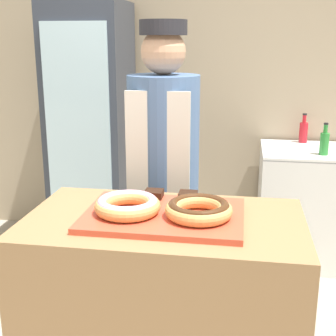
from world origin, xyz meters
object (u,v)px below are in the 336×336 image
beverage_fridge (92,130)px  chest_freezer (317,205)px  serving_tray (164,215)px  donut_light_glaze (127,205)px  brownie_back_right (188,196)px  donut_chocolate_glaze (199,209)px  bottle_green (324,142)px  bottle_red (303,131)px  brownie_back_left (154,194)px  baker_person (163,179)px

beverage_fridge → chest_freezer: (1.75, 0.01, -0.52)m
serving_tray → donut_light_glaze: 0.15m
beverage_fridge → brownie_back_right: bearing=-58.8°
brownie_back_right → donut_chocolate_glaze: bearing=-71.9°
donut_chocolate_glaze → serving_tray: bearing=168.4°
beverage_fridge → bottle_green: bearing=-4.9°
donut_light_glaze → brownie_back_right: 0.30m
serving_tray → beverage_fridge: bearing=116.7°
donut_light_glaze → bottle_red: (0.90, 2.02, -0.06)m
serving_tray → brownie_back_left: size_ratio=8.04×
donut_light_glaze → serving_tray: bearing=11.6°
beverage_fridge → chest_freezer: size_ratio=2.21×
brownie_back_right → beverage_fridge: 1.84m
donut_light_glaze → bottle_red: size_ratio=1.15×
brownie_back_left → baker_person: size_ratio=0.04×
donut_chocolate_glaze → bottle_green: size_ratio=1.16×
donut_light_glaze → chest_freezer: (1.01, 1.78, -0.58)m
brownie_back_left → beverage_fridge: (-0.80, 1.57, -0.03)m
donut_chocolate_glaze → bottle_red: size_ratio=1.15×
baker_person → bottle_red: 1.61m
donut_light_glaze → beverage_fridge: 1.92m
donut_light_glaze → baker_person: baker_person is taller
donut_light_glaze → bottle_red: bearing=66.0°
baker_person → chest_freezer: bearing=48.3°
brownie_back_left → chest_freezer: bearing=59.0°
brownie_back_left → chest_freezer: (0.95, 1.58, -0.56)m
donut_light_glaze → brownie_back_right: donut_light_glaze is taller
chest_freezer → bottle_green: size_ratio=3.85×
beverage_fridge → brownie_back_left: bearing=-63.0°
donut_chocolate_glaze → bottle_red: 2.12m
donut_light_glaze → baker_person: 0.68m
brownie_back_left → beverage_fridge: 1.76m
donut_light_glaze → bottle_red: bottle_red is taller
baker_person → beverage_fridge: 1.34m
donut_chocolate_glaze → brownie_back_right: bearing=108.1°
serving_tray → bottle_red: (0.76, 1.99, -0.01)m
serving_tray → beverage_fridge: (-0.88, 1.74, -0.01)m
serving_tray → baker_person: 0.66m
chest_freezer → beverage_fridge: bearing=-179.8°
chest_freezer → bottle_green: bottle_green is taller
serving_tray → bottle_red: bottle_red is taller
serving_tray → donut_light_glaze: size_ratio=2.40×
donut_chocolate_glaze → brownie_back_left: (-0.22, 0.20, -0.02)m
donut_light_glaze → bottle_green: 1.91m
brownie_back_right → bottle_green: (0.78, 1.42, -0.04)m
donut_chocolate_glaze → bottle_green: 1.78m
brownie_back_left → beverage_fridge: beverage_fridge is taller
brownie_back_right → beverage_fridge: size_ratio=0.04×
serving_tray → beverage_fridge: 1.95m
bottle_red → beverage_fridge: bearing=-171.4°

